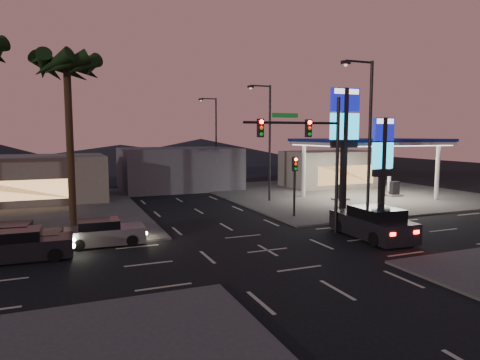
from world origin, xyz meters
name	(u,v)px	position (x,y,z in m)	size (l,w,h in m)	color
ground	(268,250)	(0.00, 0.00, 0.00)	(140.00, 140.00, 0.00)	black
corner_lot_ne	(342,193)	(16.00, 16.00, 0.06)	(24.00, 24.00, 0.12)	#47443F
gas_station	(370,143)	(16.00, 12.00, 5.08)	(12.20, 8.20, 5.47)	silver
convenience_store	(330,169)	(18.00, 21.00, 2.00)	(10.00, 6.00, 4.00)	#726B5B
pylon_sign_tall	(345,126)	(8.50, 5.50, 6.39)	(2.20, 0.35, 9.00)	black
pylon_sign_short	(383,152)	(11.00, 4.50, 4.66)	(1.60, 0.35, 7.00)	black
traffic_signal_mast	(312,145)	(3.76, 1.99, 5.23)	(6.10, 0.39, 8.00)	black
pedestal_signal	(295,177)	(5.50, 6.98, 2.92)	(0.32, 0.39, 4.30)	black
streetlight_near	(367,137)	(6.79, 1.00, 5.72)	(2.14, 0.25, 10.00)	black
streetlight_mid	(268,136)	(6.79, 14.00, 5.72)	(2.14, 0.25, 10.00)	black
streetlight_far	(214,136)	(6.79, 28.00, 5.72)	(2.14, 0.25, 10.00)	black
palm_a	(67,75)	(-9.00, 9.50, 9.43)	(4.41, 4.41, 10.86)	black
building_far_west	(7,180)	(-14.00, 22.00, 2.00)	(16.00, 8.00, 4.00)	#726B5B
building_far_mid	(179,168)	(2.00, 26.00, 2.20)	(12.00, 9.00, 4.40)	#4C4C51
hill_right	(201,152)	(15.00, 60.00, 2.50)	(50.00, 50.00, 5.00)	black
hill_center	(121,156)	(0.00, 60.00, 2.00)	(60.00, 60.00, 4.00)	black
car_lane_a_front	(21,246)	(-11.37, 2.89, 0.68)	(4.54, 2.01, 1.46)	black
car_lane_b_front	(104,233)	(-7.58, 4.30, 0.64)	(4.29, 1.92, 1.38)	slate
car_lane_b_mid	(11,240)	(-11.93, 4.26, 0.69)	(4.70, 2.33, 1.49)	black
suv_station	(373,223)	(6.65, 0.08, 0.84)	(2.59, 5.54, 1.81)	black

